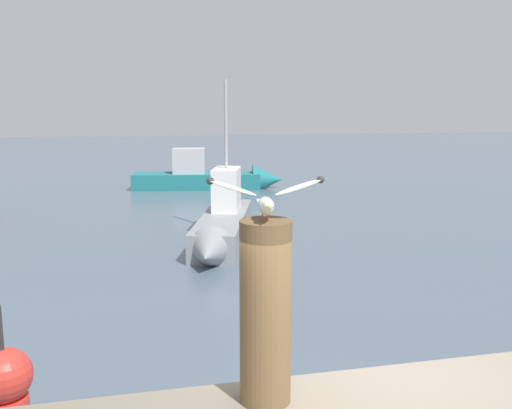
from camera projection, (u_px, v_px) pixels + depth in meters
mooring_post at (266, 313)px, 3.30m from camera, size 0.31×0.31×1.11m
seagull at (266, 198)px, 3.18m from camera, size 0.66×0.39×0.25m
boat_grey at (222, 223)px, 13.45m from camera, size 2.45×5.39×4.02m
boat_teal at (213, 177)px, 22.41m from camera, size 6.06×2.25×1.86m
channel_buoy at (5, 386)px, 5.65m from camera, size 0.56×0.56×1.33m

